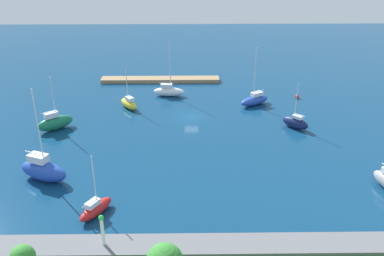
# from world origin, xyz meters

# --- Properties ---
(water) EXTENTS (160.00, 160.00, 0.00)m
(water) POSITION_xyz_m (0.00, 0.00, 0.00)
(water) COLOR navy
(water) RESTS_ON ground
(pier_dock) EXTENTS (26.10, 2.92, 0.82)m
(pier_dock) POSITION_xyz_m (6.68, -19.46, 0.41)
(pier_dock) COLOR #997A56
(pier_dock) RESTS_ON ground
(breakwater) EXTENTS (73.05, 3.29, 1.16)m
(breakwater) POSITION_xyz_m (0.00, 35.16, 0.58)
(breakwater) COLOR slate
(breakwater) RESTS_ON ground
(harbor_beacon) EXTENTS (0.56, 0.56, 3.73)m
(harbor_beacon) POSITION_xyz_m (9.63, 35.16, 3.31)
(harbor_beacon) COLOR silver
(harbor_beacon) RESTS_ON breakwater
(sailboat_blue_lone_north) EXTENTS (7.53, 5.05, 13.26)m
(sailboat_blue_lone_north) POSITION_xyz_m (20.31, 20.70, 1.56)
(sailboat_blue_lone_north) COLOR #2347B2
(sailboat_blue_lone_north) RESTS_ON water
(sailboat_yellow_far_north) EXTENTS (4.36, 5.09, 8.82)m
(sailboat_yellow_far_north) POSITION_xyz_m (11.81, -4.32, 0.96)
(sailboat_yellow_far_north) COLOR yellow
(sailboat_yellow_far_north) RESTS_ON water
(sailboat_red_off_beacon) EXTENTS (4.06, 5.23, 7.93)m
(sailboat_red_off_beacon) POSITION_xyz_m (11.81, 28.52, 0.88)
(sailboat_red_off_beacon) COLOR red
(sailboat_red_off_beacon) RESTS_ON water
(sailboat_navy_east_end) EXTENTS (4.66, 4.63, 8.09)m
(sailboat_navy_east_end) POSITION_xyz_m (-17.69, 4.82, 1.05)
(sailboat_navy_east_end) COLOR #141E4C
(sailboat_navy_east_end) RESTS_ON water
(sailboat_white_west_end) EXTENTS (6.43, 2.63, 11.37)m
(sailboat_white_west_end) POSITION_xyz_m (4.45, -10.53, 1.07)
(sailboat_white_west_end) COLOR white
(sailboat_white_west_end) RESTS_ON water
(sailboat_green_mid_basin) EXTENTS (6.14, 5.28, 9.39)m
(sailboat_green_mid_basin) POSITION_xyz_m (23.18, 4.89, 1.34)
(sailboat_green_mid_basin) COLOR #19724C
(sailboat_green_mid_basin) RESTS_ON water
(sailboat_blue_lone_south) EXTENTS (6.44, 4.96, 11.37)m
(sailboat_blue_lone_south) POSITION_xyz_m (-12.27, -5.56, 1.05)
(sailboat_blue_lone_south) COLOR #2347B2
(sailboat_blue_lone_south) RESTS_ON water
(mooring_buoy_red) EXTENTS (0.78, 0.78, 0.78)m
(mooring_buoy_red) POSITION_xyz_m (-21.34, -8.84, 0.39)
(mooring_buoy_red) COLOR red
(mooring_buoy_red) RESTS_ON water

